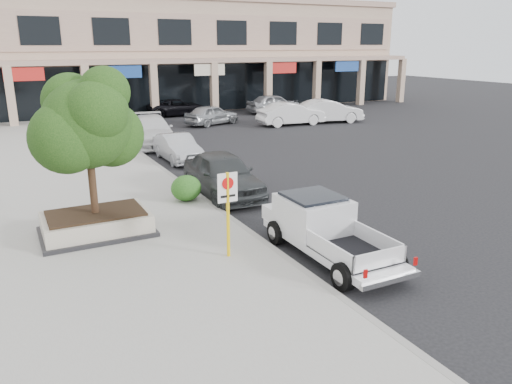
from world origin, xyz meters
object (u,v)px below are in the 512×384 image
planter (96,223)px  curb_car_b (178,148)px  planter_tree (91,124)px  curb_car_a (223,174)px  lot_car_b (291,114)px  lot_car_d (178,107)px  lot_car_a (212,115)px  no_parking_sign (228,203)px  lot_car_c (324,108)px  curb_car_d (119,118)px  curb_car_c (152,131)px  lot_car_e (274,103)px  pickup_truck (331,231)px  lot_car_f (328,111)px

planter → curb_car_b: (5.49, 8.78, 0.19)m
planter_tree → curb_car_a: planter_tree is taller
lot_car_b → lot_car_d: 10.02m
curb_car_a → lot_car_a: bearing=70.9°
no_parking_sign → lot_car_c: no_parking_sign is taller
planter → lot_car_b: bearing=44.4°
no_parking_sign → curb_car_a: 6.18m
lot_car_c → lot_car_d: (-10.46, 5.42, 0.00)m
lot_car_b → lot_car_c: lot_car_b is taller
curb_car_d → lot_car_d: size_ratio=1.16×
curb_car_b → lot_car_c: 18.65m
curb_car_a → planter: bearing=-153.3°
curb_car_c → lot_car_d: size_ratio=1.16×
lot_car_a → lot_car_e: (7.04, 3.49, 0.08)m
curb_car_d → lot_car_b: (11.31, -3.86, 0.02)m
lot_car_d → planter: bearing=160.3°
curb_car_c → no_parking_sign: bearing=-91.2°
curb_car_d → lot_car_a: 6.42m
no_parking_sign → lot_car_e: bearing=58.5°
curb_car_c → lot_car_e: 15.64m
pickup_truck → curb_car_d: size_ratio=0.89×
curb_car_a → curb_car_d: curb_car_a is taller
curb_car_b → curb_car_a: bearing=-93.3°
lot_car_e → pickup_truck: bearing=151.5°
pickup_truck → lot_car_d: pickup_truck is taller
pickup_truck → lot_car_e: bearing=64.1°
curb_car_c → curb_car_d: curb_car_c is taller
lot_car_a → lot_car_d: lot_car_a is taller
pickup_truck → lot_car_e: 29.63m
lot_car_a → curb_car_c: bearing=111.8°
planter → curb_car_d: 20.52m
lot_car_a → lot_car_e: bearing=-83.9°
pickup_truck → curb_car_a: 6.76m
lot_car_c → curb_car_a: bearing=137.7°
curb_car_b → lot_car_f: size_ratio=0.79×
curb_car_c → curb_car_a: bearing=-84.0°
curb_car_b → lot_car_d: (5.23, 15.51, 0.01)m
curb_car_d → lot_car_f: lot_car_f is taller
planter_tree → lot_car_e: (18.29, 22.06, -2.62)m
curb_car_b → lot_car_c: size_ratio=0.87×
planter_tree → curb_car_c: bearing=68.0°
curb_car_d → lot_car_f: (14.35, -4.08, 0.06)m
curb_car_c → lot_car_f: (13.92, 2.38, 0.03)m
pickup_truck → lot_car_a: 23.87m
lot_car_a → curb_car_b: bearing=129.1°
planter → lot_car_a: size_ratio=0.76×
pickup_truck → curb_car_d: (-0.27, 24.25, -0.00)m
curb_car_b → lot_car_b: (10.89, 7.24, 0.13)m
no_parking_sign → lot_car_d: 28.70m
lot_car_e → no_parking_sign: bearing=146.3°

